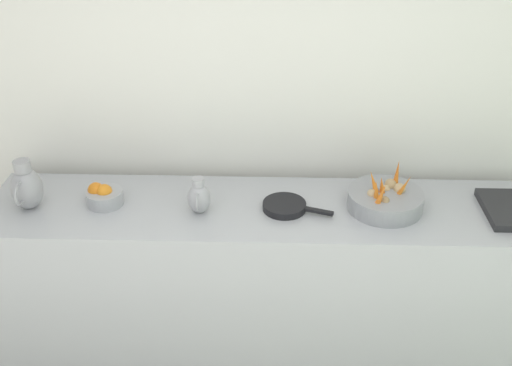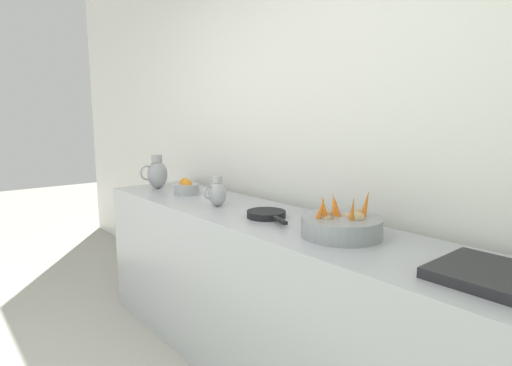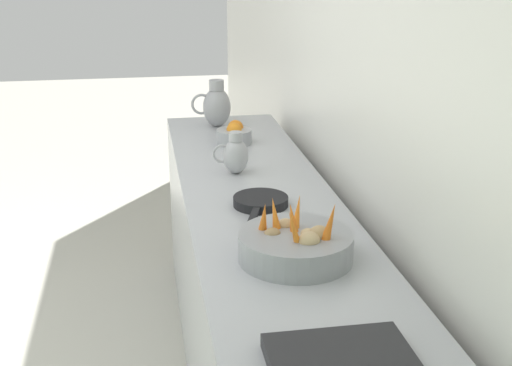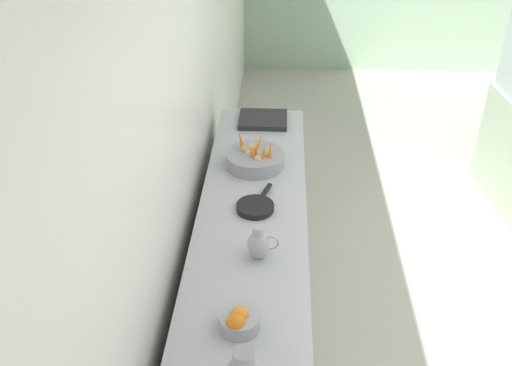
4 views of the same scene
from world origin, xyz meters
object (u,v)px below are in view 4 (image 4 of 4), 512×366
Objects in this scene: vegetable_colander at (255,159)px; metal_pitcher_short at (259,244)px; orange_bowl at (239,321)px; skillet_on_counter at (256,207)px.

vegetable_colander is 1.97× the size of metal_pitcher_short.
vegetable_colander is 2.05× the size of orange_bowl.
orange_bowl is 0.96× the size of metal_pitcher_short.
metal_pitcher_short is (0.06, 0.47, 0.04)m from orange_bowl.
orange_bowl is at bearing -89.88° from vegetable_colander.
vegetable_colander reaches higher than skillet_on_counter.
skillet_on_counter is (0.02, 0.88, -0.03)m from orange_bowl.
metal_pitcher_short is 0.54× the size of skillet_on_counter.
vegetable_colander is 1.07× the size of skillet_on_counter.
vegetable_colander is 0.89m from metal_pitcher_short.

